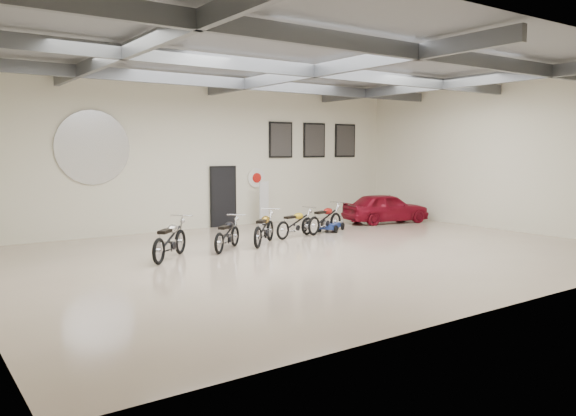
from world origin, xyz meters
TOP-DOWN VIEW (x-y plane):
  - floor at (0.00, 0.00)m, footprint 16.00×12.00m
  - ceiling at (0.00, 0.00)m, footprint 16.00×12.00m
  - back_wall at (0.00, 6.00)m, footprint 16.00×0.02m
  - right_wall at (8.00, 0.00)m, footprint 0.02×12.00m
  - ceiling_beams at (0.00, 0.00)m, footprint 15.80×11.80m
  - door at (0.50, 5.95)m, footprint 0.92×0.08m
  - logo_plaque at (-4.00, 5.95)m, footprint 2.30×0.06m
  - poster_left at (3.00, 5.96)m, footprint 1.05×0.08m
  - poster_mid at (4.60, 5.96)m, footprint 1.05×0.08m
  - poster_right at (6.20, 5.96)m, footprint 1.05×0.08m
  - oil_sign at (1.90, 5.95)m, footprint 0.72×0.10m
  - banner_stand at (1.94, 5.50)m, footprint 0.49×0.29m
  - motorcycle_silver at (-3.48, 1.40)m, footprint 1.86×1.85m
  - motorcycle_black at (-1.67, 1.72)m, footprint 1.69×1.57m
  - motorcycle_gold at (-0.36, 1.89)m, footprint 1.81×1.71m
  - motorcycle_yellow at (1.15, 2.45)m, footprint 1.85×1.01m
  - motorcycle_red at (2.47, 2.61)m, footprint 1.99×1.18m
  - go_kart at (3.06, 2.94)m, footprint 1.54×1.31m
  - vintage_car at (6.00, 3.36)m, footprint 1.97×3.48m

SIDE VIEW (x-z plane):
  - floor at x=0.00m, z-range -0.01..0.01m
  - go_kart at x=3.06m, z-range 0.00..0.51m
  - motorcycle_yellow at x=1.15m, z-range 0.00..0.92m
  - motorcycle_black at x=-1.67m, z-range 0.00..0.92m
  - motorcycle_red at x=2.47m, z-range 0.00..0.99m
  - motorcycle_gold at x=-0.36m, z-range 0.00..0.99m
  - motorcycle_silver at x=-3.48m, z-range 0.00..1.04m
  - vintage_car at x=6.00m, z-range 0.00..1.12m
  - banner_stand at x=1.94m, z-range 0.00..1.67m
  - door at x=0.50m, z-range 0.00..2.10m
  - oil_sign at x=1.90m, z-range 1.34..2.06m
  - back_wall at x=0.00m, z-range 0.00..5.00m
  - right_wall at x=8.00m, z-range 0.00..5.00m
  - logo_plaque at x=-4.00m, z-range 2.22..3.38m
  - poster_left at x=3.00m, z-range 2.42..3.78m
  - poster_mid at x=4.60m, z-range 2.42..3.78m
  - poster_right at x=6.20m, z-range 2.42..3.78m
  - ceiling_beams at x=0.00m, z-range 4.59..4.91m
  - ceiling at x=0.00m, z-range 5.00..5.00m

